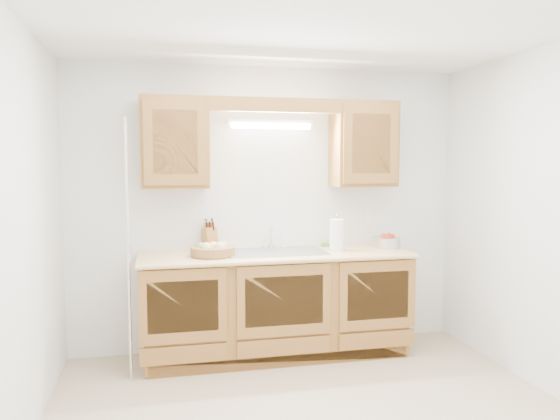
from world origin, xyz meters
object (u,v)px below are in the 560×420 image
object	(u,v)px
fruit_basket	(213,250)
paper_towel	(337,235)
knife_block	(210,239)
apple_bowl	(387,241)

from	to	relation	value
fruit_basket	paper_towel	xyz separation A→B (m)	(1.08, 0.03, 0.08)
fruit_basket	knife_block	size ratio (longest dim) A/B	1.60
knife_block	fruit_basket	bearing A→B (deg)	-109.52
fruit_basket	knife_block	bearing A→B (deg)	89.96
apple_bowl	knife_block	bearing A→B (deg)	174.22
fruit_basket	paper_towel	world-z (taller)	paper_towel
knife_block	paper_towel	distance (m)	1.10
knife_block	paper_towel	world-z (taller)	paper_towel
fruit_basket	paper_towel	bearing A→B (deg)	1.80
apple_bowl	paper_towel	bearing A→B (deg)	-173.33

